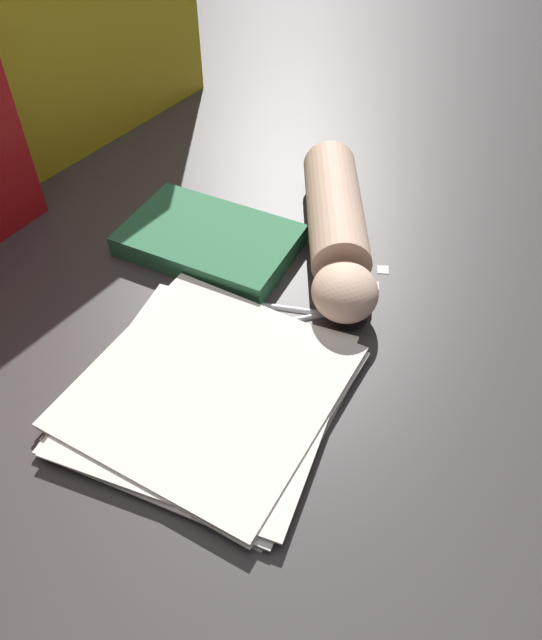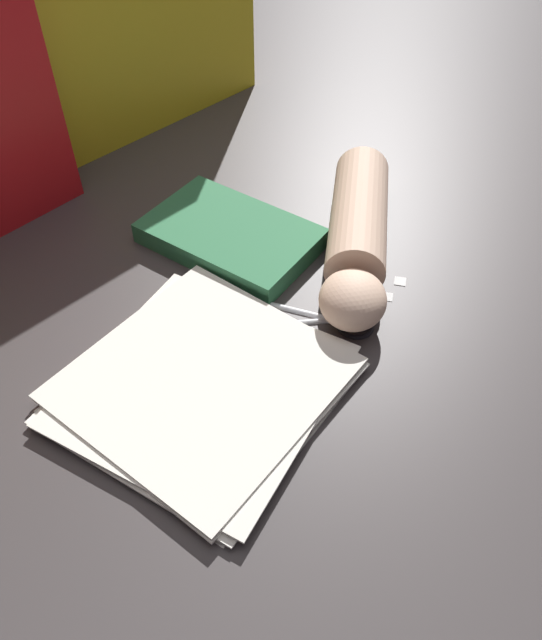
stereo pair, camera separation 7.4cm
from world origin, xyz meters
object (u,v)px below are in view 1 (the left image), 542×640
(paper_stack, at_px, (210,391))
(book_closed, at_px, (210,240))
(scissors, at_px, (328,312))
(hand_forearm, at_px, (337,227))

(paper_stack, xyz_separation_m, book_closed, (0.24, 0.14, 0.01))
(paper_stack, bearing_deg, scissors, -21.11)
(paper_stack, height_order, hand_forearm, hand_forearm)
(hand_forearm, bearing_deg, book_closed, 115.62)
(paper_stack, bearing_deg, hand_forearm, -5.30)
(book_closed, height_order, scissors, book_closed)
(paper_stack, distance_m, book_closed, 0.27)
(book_closed, relative_size, hand_forearm, 0.70)
(scissors, distance_m, hand_forearm, 0.14)
(paper_stack, relative_size, scissors, 1.93)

